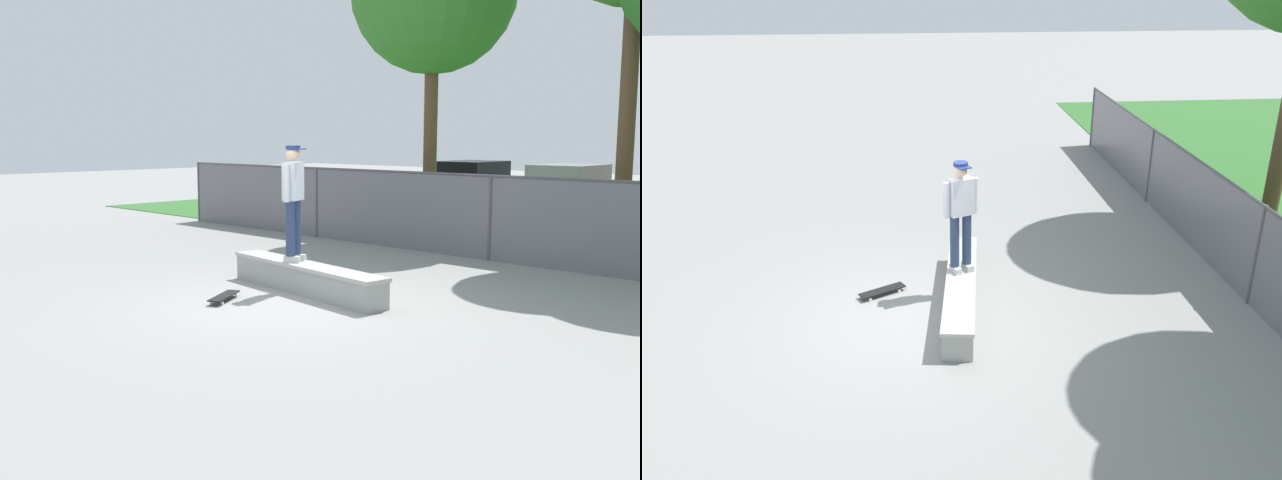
% 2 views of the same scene
% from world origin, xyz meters
% --- Properties ---
extents(ground_plane, '(80.00, 80.00, 0.00)m').
position_xyz_m(ground_plane, '(0.00, 0.00, 0.00)').
color(ground_plane, gray).
extents(concrete_ledge, '(3.43, 0.87, 0.46)m').
position_xyz_m(concrete_ledge, '(-0.39, 0.79, 0.23)').
color(concrete_ledge, '#999993').
rests_on(concrete_ledge, ground).
extents(skateboarder, '(0.39, 0.56, 1.84)m').
position_xyz_m(skateboarder, '(-0.69, 0.82, 1.49)').
color(skateboarder, beige).
rests_on(skateboarder, concrete_ledge).
extents(skateboard, '(0.57, 0.79, 0.09)m').
position_xyz_m(skateboard, '(-0.82, -0.49, 0.07)').
color(skateboard, black).
rests_on(skateboard, ground).
extents(chainlink_fence, '(19.47, 0.07, 1.70)m').
position_xyz_m(chainlink_fence, '(0.00, 5.46, 0.93)').
color(chainlink_fence, '#4C4C51').
rests_on(chainlink_fence, ground).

